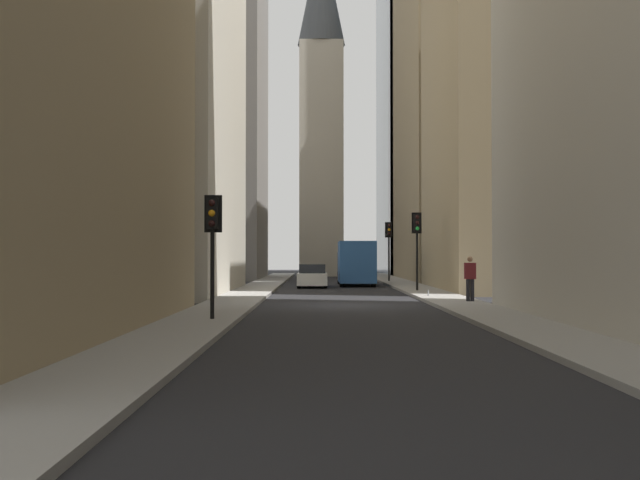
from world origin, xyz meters
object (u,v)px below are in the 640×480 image
at_px(delivery_truck, 356,263).
at_px(traffic_light_foreground, 212,228).
at_px(pedestrian, 470,277).
at_px(traffic_light_midblock, 417,233).
at_px(traffic_light_far_junction, 389,238).
at_px(discarded_bottle, 428,293).
at_px(sedan_white, 312,277).

xyz_separation_m(delivery_truck, traffic_light_foreground, (-26.24, 5.54, 1.33)).
bearing_deg(pedestrian, traffic_light_midblock, 5.94).
bearing_deg(traffic_light_far_junction, traffic_light_foreground, 165.17).
xyz_separation_m(traffic_light_midblock, discarded_bottle, (-4.95, 0.17, -2.89)).
distance_m(delivery_truck, traffic_light_midblock, 9.86).
relative_size(traffic_light_midblock, traffic_light_far_junction, 0.98).
distance_m(delivery_truck, pedestrian, 18.58).
bearing_deg(discarded_bottle, delivery_truck, 10.15).
bearing_deg(delivery_truck, traffic_light_far_junction, -30.16).
relative_size(traffic_light_foreground, traffic_light_midblock, 0.89).
distance_m(delivery_truck, sedan_white, 3.98).
relative_size(delivery_truck, sedan_white, 1.50).
xyz_separation_m(delivery_truck, sedan_white, (-2.72, 2.80, -0.80)).
xyz_separation_m(delivery_truck, discarded_bottle, (-14.28, -2.56, -1.21)).
xyz_separation_m(sedan_white, traffic_light_foreground, (-23.52, 2.74, 2.13)).
relative_size(delivery_truck, discarded_bottle, 23.93).
bearing_deg(discarded_bottle, pedestrian, -164.48).
xyz_separation_m(traffic_light_midblock, pedestrian, (-8.89, -0.92, -2.01)).
bearing_deg(traffic_light_foreground, delivery_truck, -11.92).
relative_size(sedan_white, discarded_bottle, 15.93).
bearing_deg(sedan_white, delivery_truck, -45.83).
bearing_deg(sedan_white, traffic_light_midblock, -140.10).
bearing_deg(sedan_white, discarded_bottle, -155.14).
relative_size(traffic_light_midblock, pedestrian, 2.27).
distance_m(sedan_white, traffic_light_far_junction, 9.32).
bearing_deg(pedestrian, discarded_bottle, 15.52).
height_order(sedan_white, discarded_bottle, sedan_white).
bearing_deg(delivery_truck, discarded_bottle, -169.85).
distance_m(traffic_light_foreground, pedestrian, 12.31).
xyz_separation_m(sedan_white, discarded_bottle, (-11.56, -5.36, -0.42)).
relative_size(delivery_truck, pedestrian, 3.59).
relative_size(traffic_light_foreground, pedestrian, 2.01).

